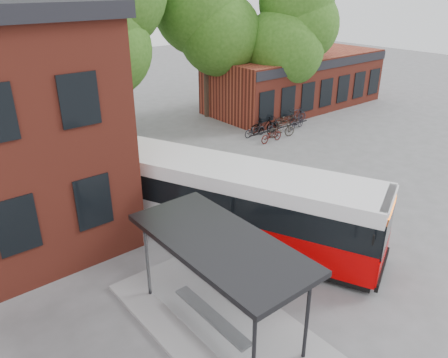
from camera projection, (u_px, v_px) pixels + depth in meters
ground at (299, 253)px, 15.83m from camera, size 100.00×100.00×0.00m
shop_row at (295, 80)px, 33.49m from camera, size 14.00×6.20×4.00m
bus_shelter at (220, 284)px, 11.94m from camera, size 3.60×7.00×2.90m
bike_rail at (279, 130)px, 28.13m from camera, size 5.20×0.10×0.38m
tree_1 at (103, 50)px, 26.21m from camera, size 7.92×7.92×10.40m
tree_2 at (206, 37)px, 29.41m from camera, size 7.92×7.92×11.00m
tree_3 at (300, 50)px, 29.83m from camera, size 7.04×7.04×9.28m
city_bus at (225, 202)px, 16.29m from camera, size 7.00×11.71×2.97m
bicycle_0 at (271, 135)px, 26.49m from camera, size 1.67×0.60×0.87m
bicycle_1 at (264, 126)px, 27.86m from camera, size 1.91×1.02×1.10m
bicycle_2 at (255, 130)px, 27.44m from camera, size 1.67×0.60×0.87m
bicycle_3 at (282, 129)px, 27.26m from camera, size 1.81×1.02×1.05m
bicycle_4 at (273, 125)px, 28.21m from camera, size 1.83×1.15×0.91m
bicycle_5 at (297, 122)px, 28.85m from camera, size 1.58×0.67×0.92m
bicycle_6 at (286, 119)px, 29.31m from camera, size 1.93×1.09×0.96m
bicycle_7 at (295, 115)px, 30.08m from camera, size 1.87×0.86×1.08m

